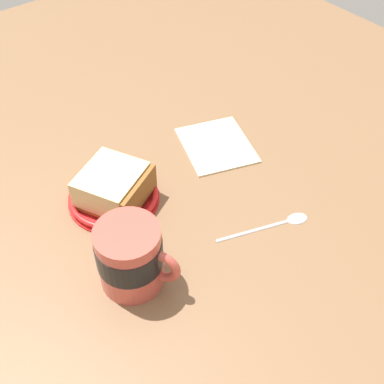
# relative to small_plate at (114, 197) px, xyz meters

# --- Properties ---
(ground_plane) EXTENTS (1.41, 1.41, 0.02)m
(ground_plane) POSITION_rel_small_plate_xyz_m (0.03, -0.04, -0.02)
(ground_plane) COLOR brown
(small_plate) EXTENTS (0.13, 0.13, 0.01)m
(small_plate) POSITION_rel_small_plate_xyz_m (0.00, 0.00, 0.00)
(small_plate) COLOR red
(small_plate) RESTS_ON ground_plane
(cake_slice) EXTENTS (0.12, 0.12, 0.05)m
(cake_slice) POSITION_rel_small_plate_xyz_m (0.00, -0.00, 0.02)
(cake_slice) COLOR brown
(cake_slice) RESTS_ON small_plate
(tea_mug) EXTENTS (0.08, 0.10, 0.09)m
(tea_mug) POSITION_rel_small_plate_xyz_m (-0.05, -0.13, 0.04)
(tea_mug) COLOR #BF4C3F
(tea_mug) RESTS_ON ground_plane
(teaspoon) EXTENTS (0.13, 0.06, 0.01)m
(teaspoon) POSITION_rel_small_plate_xyz_m (0.16, -0.18, -0.00)
(teaspoon) COLOR silver
(teaspoon) RESTS_ON ground_plane
(folded_napkin) EXTENTS (0.14, 0.15, 0.01)m
(folded_napkin) POSITION_rel_small_plate_xyz_m (0.19, -0.00, -0.00)
(folded_napkin) COLOR beige
(folded_napkin) RESTS_ON ground_plane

